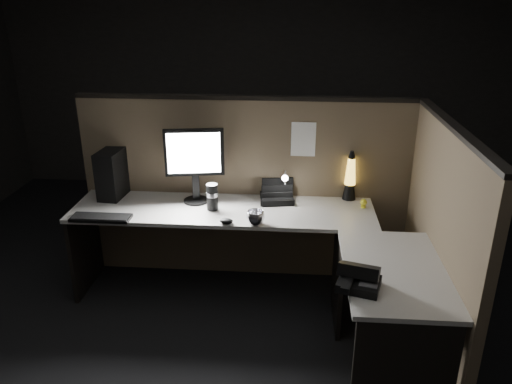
# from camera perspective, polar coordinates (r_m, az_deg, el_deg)

# --- Properties ---
(floor) EXTENTS (6.00, 6.00, 0.00)m
(floor) POSITION_cam_1_polar(r_m,az_deg,el_deg) (3.66, -2.46, -16.37)
(floor) COLOR black
(floor) RESTS_ON ground
(room_shell) EXTENTS (6.00, 6.00, 6.00)m
(room_shell) POSITION_cam_1_polar(r_m,az_deg,el_deg) (2.94, -2.97, 9.22)
(room_shell) COLOR silver
(room_shell) RESTS_ON ground
(partition_back) EXTENTS (2.66, 0.06, 1.50)m
(partition_back) POSITION_cam_1_polar(r_m,az_deg,el_deg) (4.09, -1.09, 0.15)
(partition_back) COLOR brown
(partition_back) RESTS_ON ground
(partition_right) EXTENTS (0.06, 1.66, 1.50)m
(partition_right) POSITION_cam_1_polar(r_m,az_deg,el_deg) (3.45, 20.16, -5.60)
(partition_right) COLOR brown
(partition_right) RESTS_ON ground
(desk) EXTENTS (2.60, 1.60, 0.73)m
(desk) POSITION_cam_1_polar(r_m,az_deg,el_deg) (3.53, 0.78, -6.56)
(desk) COLOR #AEACA4
(desk) RESTS_ON ground
(pc_tower) EXTENTS (0.19, 0.38, 0.38)m
(pc_tower) POSITION_cam_1_polar(r_m,az_deg,el_deg) (4.15, -15.93, 2.17)
(pc_tower) COLOR black
(pc_tower) RESTS_ON desk
(monitor) EXTENTS (0.45, 0.19, 0.58)m
(monitor) POSITION_cam_1_polar(r_m,az_deg,el_deg) (3.84, -7.04, 3.82)
(monitor) COLOR black
(monitor) RESTS_ON desk
(keyboard) EXTENTS (0.43, 0.15, 0.02)m
(keyboard) POSITION_cam_1_polar(r_m,az_deg,el_deg) (3.79, -17.30, -2.84)
(keyboard) COLOR black
(keyboard) RESTS_ON desk
(mouse) EXTENTS (0.11, 0.08, 0.04)m
(mouse) POSITION_cam_1_polar(r_m,az_deg,el_deg) (3.56, -3.41, -3.33)
(mouse) COLOR black
(mouse) RESTS_ON desk
(clip_lamp) EXTENTS (0.05, 0.19, 0.25)m
(clip_lamp) POSITION_cam_1_polar(r_m,az_deg,el_deg) (3.87, 3.32, 0.85)
(clip_lamp) COLOR white
(clip_lamp) RESTS_ON desk
(organizer) EXTENTS (0.28, 0.25, 0.19)m
(organizer) POSITION_cam_1_polar(r_m,az_deg,el_deg) (3.93, 2.42, -0.43)
(organizer) COLOR black
(organizer) RESTS_ON desk
(lava_lamp) EXTENTS (0.11, 0.11, 0.40)m
(lava_lamp) POSITION_cam_1_polar(r_m,az_deg,el_deg) (3.99, 10.71, 1.43)
(lava_lamp) COLOR black
(lava_lamp) RESTS_ON desk
(travel_mug) EXTENTS (0.09, 0.09, 0.20)m
(travel_mug) POSITION_cam_1_polar(r_m,az_deg,el_deg) (3.76, -5.02, -0.56)
(travel_mug) COLOR black
(travel_mug) RESTS_ON desk
(steel_mug) EXTENTS (0.13, 0.13, 0.10)m
(steel_mug) POSITION_cam_1_polar(r_m,az_deg,el_deg) (3.53, -0.06, -2.98)
(steel_mug) COLOR silver
(steel_mug) RESTS_ON desk
(figurine) EXTENTS (0.05, 0.05, 0.05)m
(figurine) POSITION_cam_1_polar(r_m,az_deg,el_deg) (3.89, 12.20, -1.17)
(figurine) COLOR #FFF528
(figurine) RESTS_ON desk
(pinned_paper) EXTENTS (0.19, 0.00, 0.27)m
(pinned_paper) POSITION_cam_1_polar(r_m,az_deg,el_deg) (3.89, 5.43, 6.01)
(pinned_paper) COLOR white
(pinned_paper) RESTS_ON partition_back
(desk_phone) EXTENTS (0.27, 0.27, 0.14)m
(desk_phone) POSITION_cam_1_polar(r_m,az_deg,el_deg) (2.88, 11.61, -9.64)
(desk_phone) COLOR black
(desk_phone) RESTS_ON desk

